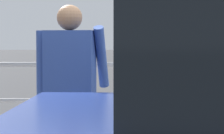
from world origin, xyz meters
TOP-DOWN VIEW (x-y plane):
  - parking_meter at (-0.12, 0.26)m, footprint 0.16×0.17m
  - pedestrian_at_meter at (-0.64, 0.35)m, footprint 0.66×0.40m
  - background_railing at (0.00, 2.48)m, footprint 24.06×0.06m

SIDE VIEW (x-z plane):
  - background_railing at x=0.00m, z-range 0.38..1.49m
  - pedestrian_at_meter at x=-0.64m, z-range 0.26..1.97m
  - parking_meter at x=-0.12m, z-range 0.44..1.84m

